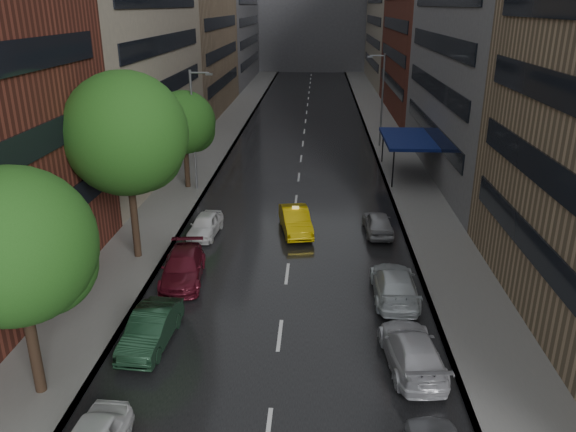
{
  "coord_description": "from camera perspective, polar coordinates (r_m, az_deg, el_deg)",
  "views": [
    {
      "loc": [
        1.48,
        -11.08,
        13.6
      ],
      "look_at": [
        0.0,
        16.86,
        3.0
      ],
      "focal_mm": 35.0,
      "sensor_mm": 36.0,
      "label": 1
    }
  ],
  "objects": [
    {
      "name": "tree_mid",
      "position": [
        31.03,
        -16.16,
        8.01
      ],
      "size": [
        6.59,
        6.59,
        10.5
      ],
      "color": "#382619",
      "rests_on": "ground"
    },
    {
      "name": "sidewalk_left",
      "position": [
        63.43,
        -6.62,
        8.3
      ],
      "size": [
        4.0,
        140.0,
        0.15
      ],
      "primitive_type": "cube",
      "color": "gray",
      "rests_on": "ground"
    },
    {
      "name": "taxi",
      "position": [
        35.47,
        0.77,
        -0.45
      ],
      "size": [
        2.49,
        4.94,
        1.55
      ],
      "primitive_type": "imported",
      "rotation": [
        0.0,
        0.0,
        0.19
      ],
      "color": "yellow",
      "rests_on": "ground"
    },
    {
      "name": "sidewalk_right",
      "position": [
        63.01,
        9.91,
        8.05
      ],
      "size": [
        4.0,
        140.0,
        0.15
      ],
      "primitive_type": "cube",
      "color": "gray",
      "rests_on": "ground"
    },
    {
      "name": "parked_cars_right",
      "position": [
        25.87,
        11.49,
        -9.55
      ],
      "size": [
        2.48,
        24.21,
        1.5
      ],
      "color": "slate",
      "rests_on": "ground"
    },
    {
      "name": "street_lamp_right",
      "position": [
        57.09,
        9.47,
        11.7
      ],
      "size": [
        1.74,
        0.22,
        9.0
      ],
      "color": "gray",
      "rests_on": "sidewalk_right"
    },
    {
      "name": "tree_near",
      "position": [
        20.96,
        -26.02,
        -2.81
      ],
      "size": [
        5.48,
        5.48,
        8.73
      ],
      "color": "#382619",
      "rests_on": "ground"
    },
    {
      "name": "street_lamp_left",
      "position": [
        42.99,
        -9.5,
        8.78
      ],
      "size": [
        1.74,
        0.22,
        9.0
      ],
      "color": "gray",
      "rests_on": "sidewalk_left"
    },
    {
      "name": "tree_far",
      "position": [
        43.62,
        -10.53,
        9.32
      ],
      "size": [
        4.78,
        4.78,
        7.62
      ],
      "color": "#382619",
      "rests_on": "ground"
    },
    {
      "name": "awning",
      "position": [
        47.85,
        12.09,
        7.66
      ],
      "size": [
        4.0,
        8.0,
        3.12
      ],
      "color": "navy",
      "rests_on": "sidewalk_right"
    },
    {
      "name": "parked_cars_left",
      "position": [
        27.17,
        -12.14,
        -8.06
      ],
      "size": [
        2.58,
        23.25,
        1.49
      ],
      "color": "silver",
      "rests_on": "ground"
    },
    {
      "name": "road",
      "position": [
        62.59,
        1.62,
        8.2
      ],
      "size": [
        14.0,
        140.0,
        0.01
      ],
      "primitive_type": "cube",
      "color": "black",
      "rests_on": "ground"
    }
  ]
}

